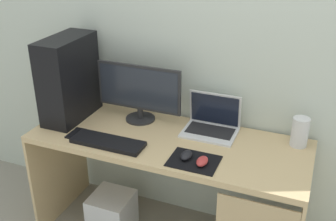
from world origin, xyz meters
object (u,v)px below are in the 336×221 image
(pc_tower, at_px, (69,78))
(cell_phone, at_px, (76,133))
(mouse_left, at_px, (186,155))
(monitor, at_px, (139,92))
(speaker, at_px, (300,132))
(subwoofer, at_px, (112,212))
(mouse_right, at_px, (202,161))
(keyboard, at_px, (108,142))
(laptop, at_px, (211,124))

(pc_tower, height_order, cell_phone, pc_tower)
(mouse_left, bearing_deg, monitor, 143.13)
(monitor, bearing_deg, mouse_left, -36.87)
(pc_tower, height_order, monitor, pc_tower)
(pc_tower, xyz_separation_m, speaker, (1.38, 0.16, -0.17))
(speaker, xyz_separation_m, subwoofer, (-1.08, -0.26, -0.69))
(mouse_left, bearing_deg, pc_tower, 166.39)
(monitor, relative_size, cell_phone, 4.18)
(mouse_right, bearing_deg, speaker, 41.85)
(speaker, xyz_separation_m, keyboard, (-0.99, -0.39, -0.07))
(pc_tower, height_order, laptop, pc_tower)
(pc_tower, bearing_deg, laptop, 8.96)
(laptop, xyz_separation_m, keyboard, (-0.49, -0.36, -0.03))
(subwoofer, bearing_deg, mouse_right, -11.67)
(speaker, height_order, cell_phone, speaker)
(laptop, distance_m, subwoofer, 0.91)
(speaker, relative_size, mouse_left, 1.75)
(mouse_left, xyz_separation_m, mouse_right, (0.09, -0.03, 0.00))
(pc_tower, relative_size, cell_phone, 3.98)
(mouse_right, xyz_separation_m, cell_phone, (-0.79, 0.03, -0.02))
(keyboard, bearing_deg, speaker, 21.27)
(keyboard, relative_size, mouse_left, 4.38)
(cell_phone, bearing_deg, pc_tower, 127.76)
(monitor, bearing_deg, keyboard, -96.17)
(pc_tower, distance_m, speaker, 1.40)
(speaker, relative_size, subwoofer, 0.65)
(subwoofer, bearing_deg, pc_tower, 161.94)
(keyboard, relative_size, mouse_right, 4.38)
(speaker, bearing_deg, monitor, -177.10)
(cell_phone, distance_m, subwoofer, 0.64)
(pc_tower, height_order, mouse_right, pc_tower)
(mouse_left, distance_m, subwoofer, 0.84)
(cell_phone, bearing_deg, speaker, 16.29)
(subwoofer, bearing_deg, mouse_left, -11.13)
(mouse_left, bearing_deg, mouse_right, -14.74)
(speaker, xyz_separation_m, mouse_left, (-0.53, -0.37, -0.06))
(monitor, bearing_deg, mouse_right, -33.46)
(pc_tower, xyz_separation_m, cell_phone, (0.15, -0.20, -0.25))
(keyboard, height_order, mouse_right, mouse_right)
(laptop, bearing_deg, monitor, -176.98)
(cell_phone, xyz_separation_m, subwoofer, (0.14, 0.10, -0.61))
(monitor, relative_size, subwoofer, 2.09)
(monitor, bearing_deg, pc_tower, -164.78)
(speaker, bearing_deg, mouse_left, -145.43)
(laptop, bearing_deg, subwoofer, -158.00)
(speaker, xyz_separation_m, mouse_right, (-0.44, -0.39, -0.06))
(laptop, height_order, mouse_right, laptop)
(cell_phone, bearing_deg, subwoofer, 34.35)
(pc_tower, bearing_deg, speaker, 6.74)
(pc_tower, relative_size, mouse_left, 5.40)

